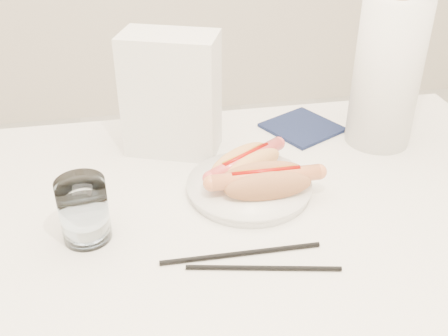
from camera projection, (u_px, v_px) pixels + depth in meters
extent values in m
cube|color=white|center=(236.00, 221.00, 0.94)|extent=(1.20, 0.80, 0.04)
cylinder|color=silver|center=(398.00, 233.00, 1.50)|extent=(0.04, 0.04, 0.71)
cylinder|color=white|center=(249.00, 188.00, 0.97)|extent=(0.25, 0.25, 0.02)
ellipsoid|color=#EFA85F|center=(252.00, 166.00, 0.97)|extent=(0.14, 0.11, 0.05)
ellipsoid|color=#EFA85F|center=(239.00, 160.00, 0.99)|extent=(0.14, 0.11, 0.05)
ellipsoid|color=#EFA85F|center=(246.00, 168.00, 0.99)|extent=(0.14, 0.12, 0.03)
cylinder|color=#E1504F|center=(246.00, 160.00, 0.98)|extent=(0.16, 0.12, 0.03)
cylinder|color=#990A05|center=(246.00, 155.00, 0.97)|extent=(0.10, 0.07, 0.01)
ellipsoid|color=#B87447|center=(268.00, 186.00, 0.91)|extent=(0.15, 0.04, 0.05)
ellipsoid|color=#B87447|center=(263.00, 175.00, 0.94)|extent=(0.15, 0.04, 0.05)
ellipsoid|color=#B87447|center=(265.00, 186.00, 0.94)|extent=(0.14, 0.06, 0.03)
cylinder|color=#E0804F|center=(266.00, 177.00, 0.93)|extent=(0.19, 0.03, 0.03)
cylinder|color=#990A05|center=(266.00, 171.00, 0.92)|extent=(0.12, 0.01, 0.01)
cylinder|color=white|center=(84.00, 210.00, 0.84)|extent=(0.08, 0.08, 0.11)
cylinder|color=black|center=(241.00, 253.00, 0.83)|extent=(0.25, 0.01, 0.01)
cylinder|color=black|center=(263.00, 268.00, 0.80)|extent=(0.23, 0.05, 0.01)
cube|color=silver|center=(172.00, 95.00, 1.05)|extent=(0.21, 0.16, 0.24)
cube|color=#121A3A|center=(302.00, 127.00, 1.19)|extent=(0.19, 0.19, 0.01)
cylinder|color=white|center=(387.00, 74.00, 1.07)|extent=(0.17, 0.17, 0.30)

